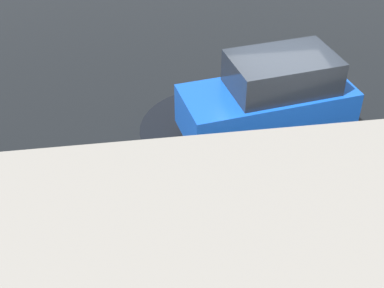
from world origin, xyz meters
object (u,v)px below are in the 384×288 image
Objects in this scene: fire_hydrant at (120,218)px; pedestrian at (65,204)px; sign_post at (111,219)px; moving_hatchback at (270,99)px.

pedestrian is at bearing -12.33° from fire_hydrant.
fire_hydrant is 1.05m from pedestrian.
pedestrian is 1.89m from sign_post.
sign_post is at bearing 46.88° from moving_hatchback.
fire_hydrant is at bearing 37.23° from moving_hatchback.
moving_hatchback is 5.37m from sign_post.
sign_post is at bearing 85.66° from fire_hydrant.
fire_hydrant is (3.56, 2.71, -0.63)m from moving_hatchback.
fire_hydrant is at bearing 167.67° from pedestrian.
moving_hatchback is 5.14× the size of fire_hydrant.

